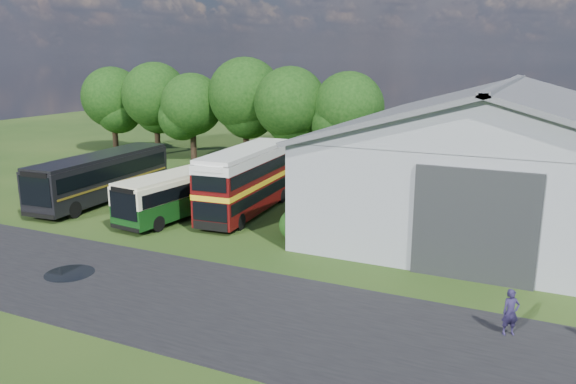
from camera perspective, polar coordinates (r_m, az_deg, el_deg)
The scene contains 17 objects.
ground at distance 28.54m, azimuth -14.84°, elevation -6.48°, with size 120.00×120.00×0.00m, color #193611.
asphalt_road at distance 24.59m, azimuth -13.93°, elevation -9.73°, with size 60.00×8.00×0.02m, color black.
puddle at distance 27.51m, azimuth -21.30°, elevation -7.74°, with size 2.20×2.20×0.01m, color black.
storage_shed at distance 36.78m, azimuth 20.98°, elevation 4.23°, with size 18.80×24.80×8.15m.
tree_far_left at distance 60.25m, azimuth -17.41°, elevation 9.15°, with size 6.12×6.12×8.64m.
tree_left_a at distance 57.36m, azimuth -13.35°, elevation 9.52°, with size 6.46×6.46×9.12m.
tree_left_b at distance 53.62m, azimuth -9.74°, elevation 8.76°, with size 5.78×5.78×8.16m.
tree_mid at distance 51.99m, azimuth -4.36°, elevation 9.80°, with size 6.80×6.80×9.60m.
tree_right_a at distance 48.84m, azimuth 0.24°, elevation 9.01°, with size 6.26×6.26×8.83m.
tree_right_b at distance 47.72m, azimuth 6.16°, elevation 8.53°, with size 5.98×5.98×8.45m.
shrub_front at distance 30.46m, azimuth 0.69°, elevation -4.73°, with size 1.70×1.70×1.70m, color #194714.
shrub_mid at distance 32.20m, azimuth 2.17°, elevation -3.72°, with size 1.60×1.60×1.60m, color #194714.
shrub_back at distance 33.97m, azimuth 3.50°, elevation -2.81°, with size 1.80×1.80×1.80m, color #194714.
bus_green_single at distance 35.25m, azimuth -10.33°, elevation 0.09°, with size 3.44×10.31×2.79m.
bus_maroon_double at distance 34.82m, azimuth -4.23°, elevation 1.07°, with size 3.18×9.73×4.11m.
bus_dark_single at distance 39.97m, azimuth -18.38°, elevation 1.52°, with size 3.37×11.71×3.19m.
visitor_a at distance 21.54m, azimuth 21.67°, elevation -11.33°, with size 0.61×0.40×1.68m, color #211B3C.
Camera 1 is at (17.64, -20.30, 9.56)m, focal length 35.00 mm.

